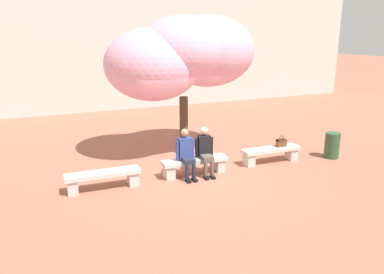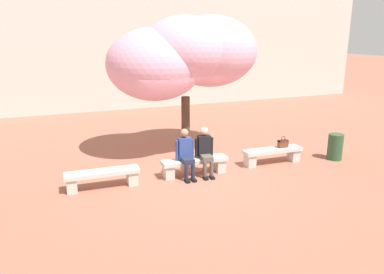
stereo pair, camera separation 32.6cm
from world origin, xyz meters
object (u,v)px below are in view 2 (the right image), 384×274
(handbag, at_px, (283,143))
(person_seated_right, at_px, (205,149))
(stone_bench_west_end, at_px, (102,176))
(cherry_tree_main, at_px, (184,56))
(trash_bin, at_px, (335,147))
(stone_bench_center, at_px, (272,153))
(person_seated_left, at_px, (186,152))
(stone_bench_near_west, at_px, (195,164))

(handbag, bearing_deg, person_seated_right, -178.79)
(stone_bench_west_end, distance_m, cherry_tree_main, 4.43)
(handbag, relative_size, trash_bin, 0.43)
(stone_bench_west_end, xyz_separation_m, trash_bin, (6.84, -0.36, 0.09))
(stone_bench_center, distance_m, person_seated_left, 2.75)
(person_seated_left, xyz_separation_m, handbag, (3.06, 0.05, -0.12))
(stone_bench_near_west, bearing_deg, stone_bench_center, 0.00)
(stone_bench_near_west, xyz_separation_m, person_seated_left, (-0.28, -0.05, 0.40))
(stone_bench_near_west, relative_size, person_seated_left, 1.40)
(stone_bench_center, height_order, trash_bin, trash_bin)
(handbag, bearing_deg, cherry_tree_main, 139.65)
(cherry_tree_main, bearing_deg, stone_bench_center, -44.90)
(handbag, bearing_deg, stone_bench_west_end, 180.00)
(stone_bench_center, relative_size, person_seated_left, 1.40)
(handbag, distance_m, trash_bin, 1.67)
(stone_bench_west_end, height_order, handbag, handbag)
(person_seated_left, bearing_deg, stone_bench_near_west, 10.84)
(stone_bench_center, relative_size, person_seated_right, 1.40)
(person_seated_right, relative_size, handbag, 3.81)
(stone_bench_center, bearing_deg, cherry_tree_main, 135.10)
(stone_bench_near_west, distance_m, handbag, 2.80)
(stone_bench_near_west, distance_m, person_seated_right, 0.48)
(cherry_tree_main, bearing_deg, person_seated_left, -109.36)
(stone_bench_near_west, height_order, stone_bench_center, same)
(person_seated_right, bearing_deg, stone_bench_center, 1.40)
(cherry_tree_main, bearing_deg, stone_bench_near_west, -102.43)
(stone_bench_west_end, bearing_deg, cherry_tree_main, 34.69)
(stone_bench_near_west, relative_size, person_seated_right, 1.40)
(stone_bench_west_end, relative_size, handbag, 5.34)
(cherry_tree_main, xyz_separation_m, trash_bin, (3.97, -2.36, -2.64))
(stone_bench_west_end, xyz_separation_m, handbag, (5.22, -0.00, 0.28))
(stone_bench_center, distance_m, trash_bin, 2.00)
(stone_bench_west_end, bearing_deg, handbag, -0.00)
(cherry_tree_main, bearing_deg, stone_bench_west_end, -145.31)
(stone_bench_west_end, relative_size, stone_bench_near_west, 1.00)
(stone_bench_center, bearing_deg, handbag, -0.02)
(stone_bench_center, bearing_deg, person_seated_left, -178.87)
(person_seated_right, relative_size, cherry_tree_main, 0.28)
(person_seated_left, height_order, handbag, person_seated_left)
(stone_bench_west_end, distance_m, person_seated_left, 2.20)
(stone_bench_near_west, distance_m, cherry_tree_main, 3.40)
(handbag, distance_m, cherry_tree_main, 3.93)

